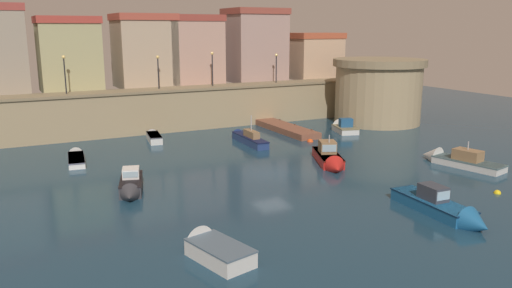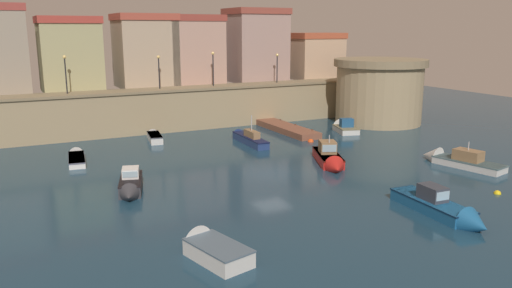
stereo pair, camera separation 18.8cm
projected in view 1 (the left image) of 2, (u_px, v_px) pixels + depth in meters
The scene contains 20 objects.
ground_plane at pixel (272, 173), 37.77m from camera, with size 107.51×107.51×0.00m, color #19384C.
quay_wall at pixel (184, 108), 54.25m from camera, with size 43.35×3.54×4.39m.
old_town_backdrop at pixel (176, 50), 56.86m from camera, with size 42.46×6.04×8.63m.
fortress_tower at pixel (378, 91), 57.28m from camera, with size 10.23×10.23×7.17m.
pier_dock at pixel (286, 129), 53.03m from camera, with size 2.28×9.62×0.70m.
quay_lamp_0 at pixel (64, 68), 48.09m from camera, with size 0.32×0.32×3.62m.
quay_lamp_1 at pixel (158, 67), 52.12m from camera, with size 0.32×0.32×3.39m.
quay_lamp_2 at pixel (212, 63), 54.73m from camera, with size 0.32×0.32×3.64m.
quay_lamp_3 at pixel (276, 63), 58.26m from camera, with size 0.32×0.32×3.28m.
moored_boat_0 at pixel (76, 157), 41.48m from camera, with size 1.81×5.57×1.14m.
moored_boat_1 at pixel (330, 159), 40.01m from camera, with size 4.00×6.48×2.71m.
moored_boat_2 at pixel (445, 209), 29.05m from camera, with size 2.06×6.94×2.01m.
moored_boat_3 at pixel (455, 159), 40.09m from camera, with size 3.15×6.87×2.59m.
moored_boat_4 at pixel (131, 185), 33.14m from camera, with size 2.65×5.11×1.72m.
moored_boat_5 at pixel (153, 136), 48.92m from camera, with size 1.76×4.66×1.05m.
moored_boat_6 at pixel (343, 127), 53.19m from camera, with size 2.90×4.42×2.04m.
moored_boat_8 at pixel (247, 138), 48.01m from camera, with size 1.42×7.31×2.92m.
moored_boat_9 at pixel (211, 248), 23.92m from camera, with size 2.68×4.48×1.65m.
mooring_buoy_1 at pixel (497, 193), 33.18m from camera, with size 0.46×0.46×0.46m, color yellow.
mooring_buoy_2 at pixel (310, 142), 48.27m from camera, with size 0.57×0.57×0.57m, color #EA4C19.
Camera 1 is at (-17.58, -31.84, 10.47)m, focal length 35.88 mm.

